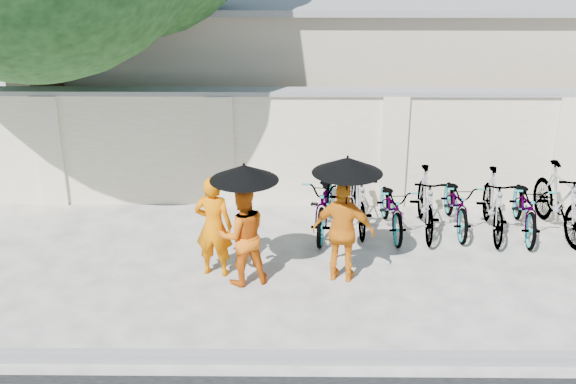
{
  "coord_description": "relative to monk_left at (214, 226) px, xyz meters",
  "views": [
    {
      "loc": [
        0.28,
        -8.86,
        5.06
      ],
      "look_at": [
        0.18,
        0.95,
        1.1
      ],
      "focal_mm": 45.0,
      "sensor_mm": 36.0,
      "label": 1
    }
  ],
  "objects": [
    {
      "name": "parasol_center",
      "position": [
        0.48,
        -0.33,
        0.94
      ],
      "size": [
        0.94,
        0.94,
        0.98
      ],
      "color": "black",
      "rests_on": "ground"
    },
    {
      "name": "ground",
      "position": [
        0.87,
        -0.48,
        -0.76
      ],
      "size": [
        80.0,
        80.0,
        0.0
      ],
      "primitive_type": "plane",
      "color": "beige"
    },
    {
      "name": "parasol_right",
      "position": [
        1.86,
        -0.23,
        1.02
      ],
      "size": [
        0.97,
        0.97,
        1.03
      ],
      "color": "black",
      "rests_on": "ground"
    },
    {
      "name": "bike_1",
      "position": [
        2.2,
        1.63,
        -0.24
      ],
      "size": [
        0.55,
        1.73,
        1.03
      ],
      "primitive_type": "imported",
      "rotation": [
        0.0,
        0.0,
        0.04
      ],
      "color": "#9A9AA5",
      "rests_on": "ground"
    },
    {
      "name": "bike_4",
      "position": [
        3.83,
        1.61,
        -0.3
      ],
      "size": [
        0.6,
        1.72,
        0.9
      ],
      "primitive_type": "imported",
      "rotation": [
        0.0,
        0.0,
        -0.0
      ],
      "color": "#9A9AA5",
      "rests_on": "ground"
    },
    {
      "name": "bike_5",
      "position": [
        4.37,
        1.41,
        -0.23
      ],
      "size": [
        0.64,
        1.78,
        1.05
      ],
      "primitive_type": "imported",
      "rotation": [
        0.0,
        0.0,
        -0.08
      ],
      "color": "#9A9AA5",
      "rests_on": "ground"
    },
    {
      "name": "bike_6",
      "position": [
        4.91,
        1.44,
        -0.29
      ],
      "size": [
        0.82,
        1.85,
        0.94
      ],
      "primitive_type": "imported",
      "rotation": [
        0.0,
        0.0,
        -0.11
      ],
      "color": "#9A9AA5",
      "rests_on": "ground"
    },
    {
      "name": "compound_wall",
      "position": [
        1.87,
        2.72,
        0.24
      ],
      "size": [
        20.0,
        0.3,
        2.0
      ],
      "primitive_type": "cube",
      "color": "white",
      "rests_on": "ground"
    },
    {
      "name": "bike_2",
      "position": [
        2.75,
        1.46,
        -0.32
      ],
      "size": [
        0.7,
        1.71,
        0.88
      ],
      "primitive_type": "imported",
      "rotation": [
        0.0,
        0.0,
        0.07
      ],
      "color": "#9A9AA5",
      "rests_on": "ground"
    },
    {
      "name": "monk_right",
      "position": [
        1.84,
        -0.15,
        -0.0
      ],
      "size": [
        0.94,
        0.56,
        1.51
      ],
      "primitive_type": "imported",
      "rotation": [
        0.0,
        0.0,
        2.92
      ],
      "color": "orange",
      "rests_on": "ground"
    },
    {
      "name": "monk_center",
      "position": [
        0.43,
        -0.25,
        -0.02
      ],
      "size": [
        0.85,
        0.74,
        1.47
      ],
      "primitive_type": "imported",
      "rotation": [
        0.0,
        0.0,
        3.45
      ],
      "color": "#DC5F0D",
      "rests_on": "ground"
    },
    {
      "name": "bike_3",
      "position": [
        3.29,
        1.48,
        -0.23
      ],
      "size": [
        0.56,
        1.76,
        1.05
      ],
      "primitive_type": "imported",
      "rotation": [
        0.0,
        0.0,
        -0.04
      ],
      "color": "#9A9AA5",
      "rests_on": "ground"
    },
    {
      "name": "bike_0",
      "position": [
        1.66,
        1.53,
        -0.25
      ],
      "size": [
        0.93,
        2.01,
        1.02
      ],
      "primitive_type": "imported",
      "rotation": [
        0.0,
        0.0,
        -0.13
      ],
      "color": "#9A9AA5",
      "rests_on": "ground"
    },
    {
      "name": "kerb",
      "position": [
        0.87,
        -2.18,
        -0.7
      ],
      "size": [
        40.0,
        0.16,
        0.12
      ],
      "primitive_type": "cube",
      "color": "gray",
      "rests_on": "ground"
    },
    {
      "name": "monk_left",
      "position": [
        0.0,
        0.0,
        0.0
      ],
      "size": [
        0.61,
        0.46,
        1.51
      ],
      "primitive_type": "imported",
      "rotation": [
        0.0,
        0.0,
        2.96
      ],
      "color": "orange",
      "rests_on": "ground"
    },
    {
      "name": "bike_7",
      "position": [
        5.45,
        1.46,
        -0.19
      ],
      "size": [
        0.76,
        1.94,
        1.14
      ],
      "primitive_type": "imported",
      "rotation": [
        0.0,
        0.0,
        0.12
      ],
      "color": "#9A9AA5",
      "rests_on": "ground"
    },
    {
      "name": "building_behind",
      "position": [
        2.87,
        6.52,
        0.84
      ],
      "size": [
        14.0,
        6.0,
        3.2
      ],
      "primitive_type": "cube",
      "color": "tan",
      "rests_on": "ground"
    }
  ]
}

